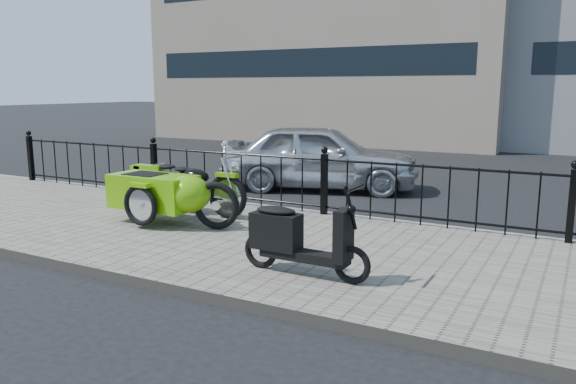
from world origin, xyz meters
The scene contains 8 objects.
ground centered at (0.00, 0.00, 0.00)m, with size 120.00×120.00×0.00m, color black.
sidewalk centered at (0.00, -0.50, 0.06)m, with size 30.00×3.80×0.12m, color #655F55.
curb centered at (0.00, 1.44, 0.06)m, with size 30.00×0.10×0.12m, color gray.
iron_fence centered at (0.00, 1.30, 0.59)m, with size 14.11×0.11×1.08m.
motorcycle_sidecar centered at (-1.79, -0.29, 0.59)m, with size 2.28×1.48×0.98m.
scooter centered at (0.97, -1.50, 0.51)m, with size 1.50×0.44×1.01m.
spare_tire centered at (-0.92, -0.32, 0.46)m, with size 0.69×0.69×0.10m, color black.
sedan_car centered at (-1.31, 3.89, 0.69)m, with size 1.63×4.05×1.38m, color silver.
Camera 1 is at (3.67, -6.63, 2.10)m, focal length 35.00 mm.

